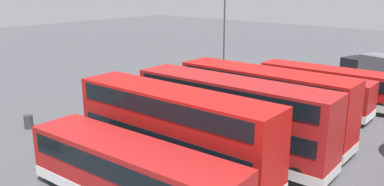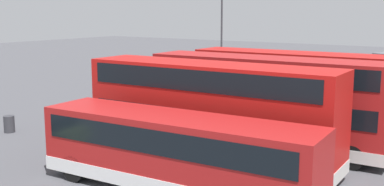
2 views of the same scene
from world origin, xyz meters
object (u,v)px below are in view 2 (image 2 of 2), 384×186
(bus_single_deck_near_end, at_px, (348,82))
(bus_double_decker_fifth, at_px, (265,100))
(bus_double_decker_fourth, at_px, (293,90))
(waste_bin_yellow, at_px, (9,124))
(bus_double_decker_sixth, at_px, (210,111))
(lamp_post_tall, at_px, (222,29))
(bus_single_deck_third, at_px, (304,95))
(bus_single_deck_seventh, at_px, (176,151))
(bus_single_deck_second, at_px, (325,87))

(bus_single_deck_near_end, bearing_deg, bus_double_decker_fifth, 0.29)
(bus_double_decker_fourth, relative_size, waste_bin_yellow, 12.04)
(bus_double_decker_sixth, bearing_deg, bus_single_deck_near_end, 177.48)
(bus_double_decker_fifth, distance_m, lamp_post_tall, 18.37)
(bus_single_deck_third, bearing_deg, lamp_post_tall, -125.10)
(bus_double_decker_fifth, relative_size, lamp_post_tall, 1.33)
(bus_single_deck_third, distance_m, bus_single_deck_seventh, 14.35)
(bus_double_decker_fifth, distance_m, bus_double_decker_sixth, 3.90)
(bus_double_decker_fifth, xyz_separation_m, bus_double_decker_sixth, (3.80, -0.86, -0.00))
(bus_single_deck_second, distance_m, bus_double_decker_sixth, 14.50)
(bus_single_deck_second, bearing_deg, bus_double_decker_sixth, -1.08)
(bus_double_decker_fourth, xyz_separation_m, lamp_post_tall, (-10.86, -11.14, 2.81))
(bus_double_decker_fifth, xyz_separation_m, lamp_post_tall, (-14.34, -11.14, 2.81))
(bus_single_deck_near_end, relative_size, bus_single_deck_second, 1.14)
(bus_single_deck_second, relative_size, bus_double_decker_fourth, 0.89)
(bus_single_deck_near_end, relative_size, lamp_post_tall, 1.28)
(bus_single_deck_third, relative_size, bus_double_decker_sixth, 0.91)
(waste_bin_yellow, bearing_deg, bus_double_decker_sixth, 97.24)
(bus_double_decker_fourth, height_order, bus_double_decker_sixth, same)
(waste_bin_yellow, bearing_deg, bus_single_deck_third, 134.59)
(bus_double_decker_fifth, height_order, waste_bin_yellow, bus_double_decker_fifth)
(bus_single_deck_near_end, relative_size, waste_bin_yellow, 12.25)
(waste_bin_yellow, bearing_deg, bus_double_decker_fifth, 112.06)
(bus_single_deck_near_end, height_order, bus_double_decker_fifth, bus_double_decker_fifth)
(bus_single_deck_second, height_order, bus_single_deck_seventh, same)
(bus_single_deck_seventh, bearing_deg, bus_double_decker_fourth, 179.29)
(waste_bin_yellow, bearing_deg, bus_double_decker_fourth, 123.73)
(bus_single_deck_third, xyz_separation_m, bus_double_decker_sixth, (10.81, -0.16, 0.83))
(lamp_post_tall, height_order, waste_bin_yellow, lamp_post_tall)
(bus_single_deck_near_end, distance_m, bus_double_decker_fifth, 14.14)
(bus_double_decker_fourth, distance_m, bus_single_deck_seventh, 10.84)
(bus_single_deck_seventh, bearing_deg, bus_single_deck_near_end, 179.84)
(bus_double_decker_fifth, bearing_deg, bus_single_deck_third, -174.26)
(bus_single_deck_third, distance_m, bus_double_decker_fifth, 7.09)
(bus_single_deck_near_end, height_order, bus_single_deck_second, same)
(bus_double_decker_fifth, bearing_deg, bus_double_decker_sixth, -12.78)
(bus_single_deck_seventh, height_order, lamp_post_tall, lamp_post_tall)
(bus_single_deck_third, relative_size, bus_double_decker_fifth, 0.88)
(lamp_post_tall, relative_size, waste_bin_yellow, 9.60)
(bus_double_decker_fifth, relative_size, bus_single_deck_seventh, 1.07)
(bus_single_deck_seventh, bearing_deg, bus_double_decker_sixth, -168.30)
(bus_single_deck_third, xyz_separation_m, bus_double_decker_fifth, (7.01, 0.71, 0.83))
(bus_double_decker_sixth, distance_m, bus_single_deck_seventh, 3.69)
(bus_single_deck_near_end, distance_m, lamp_post_tall, 11.65)
(bus_single_deck_second, distance_m, bus_single_deck_seventh, 18.01)
(bus_double_decker_fourth, bearing_deg, bus_double_decker_sixth, -6.77)
(bus_single_deck_second, bearing_deg, bus_double_decker_fifth, 3.16)
(bus_single_deck_near_end, bearing_deg, waste_bin_yellow, -34.10)
(bus_single_deck_third, relative_size, waste_bin_yellow, 11.20)
(bus_single_deck_near_end, relative_size, bus_double_decker_fourth, 1.02)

